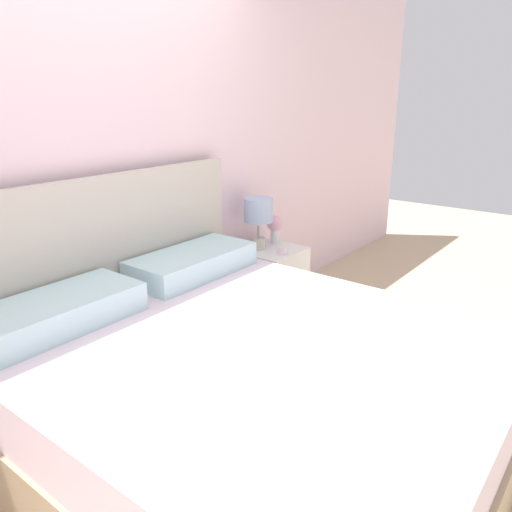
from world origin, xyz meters
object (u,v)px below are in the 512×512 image
flower_vase (275,226)px  teacup (282,251)px  nightstand (271,284)px  bed (240,389)px  table_lamp (258,214)px

flower_vase → teacup: 0.31m
flower_vase → nightstand: bearing=-152.6°
bed → flower_vase: bearing=30.3°
flower_vase → table_lamp: bearing=-179.5°
bed → table_lamp: (1.22, 0.83, 0.48)m
bed → nightstand: bed is taller
table_lamp → bed: bearing=-145.7°
bed → table_lamp: size_ratio=5.59×
table_lamp → nightstand: bearing=-57.1°
flower_vase → teacup: (-0.21, -0.21, -0.11)m
flower_vase → bed: bearing=-149.7°
nightstand → table_lamp: 0.54m
nightstand → table_lamp: size_ratio=1.44×
bed → flower_vase: (1.43, 0.83, 0.35)m
table_lamp → teacup: size_ratio=3.89×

